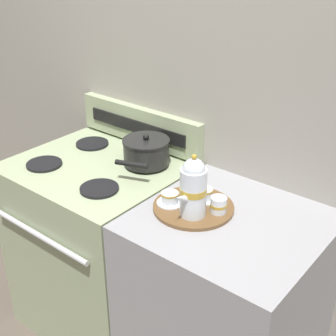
{
  "coord_description": "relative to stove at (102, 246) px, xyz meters",
  "views": [
    {
      "loc": [
        1.11,
        -1.27,
        1.85
      ],
      "look_at": [
        0.03,
        0.06,
        0.99
      ],
      "focal_mm": 50.0,
      "sensor_mm": 36.0,
      "label": 1
    }
  ],
  "objects": [
    {
      "name": "stove",
      "position": [
        0.0,
        0.0,
        0.0
      ],
      "size": [
        0.75,
        0.68,
        0.92
      ],
      "color": "#9EAD84",
      "rests_on": "ground"
    },
    {
      "name": "side_counter",
      "position": [
        0.72,
        0.0,
        -0.0
      ],
      "size": [
        0.67,
        0.65,
        0.91
      ],
      "color": "#939399",
      "rests_on": "ground"
    },
    {
      "name": "teapot",
      "position": [
        0.6,
        -0.07,
        0.58
      ],
      "size": [
        0.1,
        0.16,
        0.24
      ],
      "color": "silver",
      "rests_on": "serving_tray"
    },
    {
      "name": "teacup_left",
      "position": [
        0.49,
        -0.06,
        0.49
      ],
      "size": [
        0.1,
        0.1,
        0.05
      ],
      "color": "silver",
      "rests_on": "serving_tray"
    },
    {
      "name": "wall_back",
      "position": [
        0.34,
        0.35,
        0.65
      ],
      "size": [
        6.0,
        0.05,
        2.2
      ],
      "color": "#9E998E",
      "rests_on": "ground"
    },
    {
      "name": "control_panel",
      "position": [
        0.0,
        0.3,
        0.55
      ],
      "size": [
        0.73,
        0.05,
        0.18
      ],
      "color": "#9EAD84",
      "rests_on": "stove"
    },
    {
      "name": "serving_tray",
      "position": [
        0.57,
        -0.02,
        0.46
      ],
      "size": [
        0.31,
        0.31,
        0.01
      ],
      "color": "brown",
      "rests_on": "side_counter"
    },
    {
      "name": "creamer_jug",
      "position": [
        0.66,
        -0.0,
        0.5
      ],
      "size": [
        0.06,
        0.06,
        0.06
      ],
      "color": "silver",
      "rests_on": "serving_tray"
    },
    {
      "name": "teacup_right",
      "position": [
        0.57,
        0.04,
        0.49
      ],
      "size": [
        0.1,
        0.1,
        0.05
      ],
      "color": "silver",
      "rests_on": "serving_tray"
    },
    {
      "name": "saucepan",
      "position": [
        0.18,
        0.14,
        0.52
      ],
      "size": [
        0.24,
        0.3,
        0.14
      ],
      "color": "black",
      "rests_on": "stove"
    }
  ]
}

